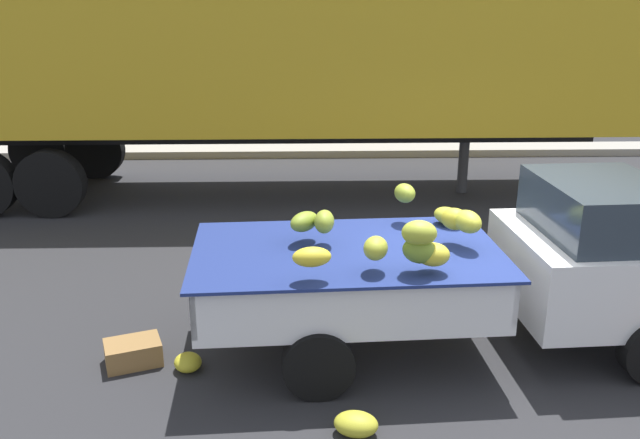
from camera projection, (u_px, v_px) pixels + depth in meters
ground at (490, 335)px, 6.93m from camera, size 220.00×220.00×0.00m
curb_strip at (388, 150)px, 14.88m from camera, size 80.00×0.80×0.16m
pickup_truck at (554, 262)px, 6.53m from camera, size 5.28×2.01×1.70m
semi_trailer at (273, 48)px, 11.11m from camera, size 12.01×2.71×3.95m
fallen_banana_bunch_near_tailgate at (188, 362)px, 6.26m from camera, size 0.34×0.35×0.17m
fallen_banana_bunch_by_wheel at (356, 424)px, 5.34m from camera, size 0.41×0.34×0.19m
produce_crate at (133, 352)px, 6.37m from camera, size 0.61×0.52×0.23m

